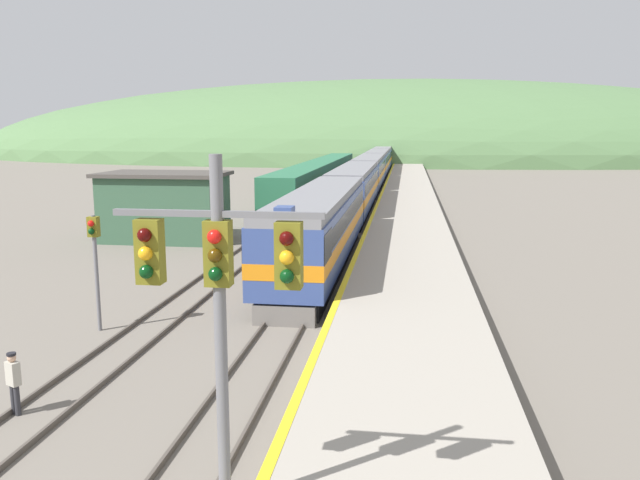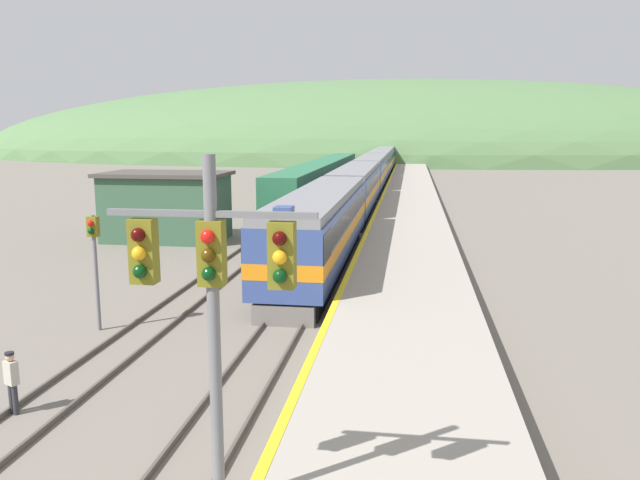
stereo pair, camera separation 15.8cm
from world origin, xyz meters
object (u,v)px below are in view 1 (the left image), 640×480
Objects in this scene: signal_mast_main at (219,295)px; signal_post_siding at (95,249)px; carriage_third at (369,172)px; siding_train at (320,179)px; carriage_second at (354,189)px; express_train_lead_car at (320,227)px; carriage_fourth at (378,163)px; track_worker at (14,380)px; carriage_fifth at (383,157)px.

signal_mast_main is 13.76m from signal_post_siding.
signal_post_siding is (-6.45, -52.25, 0.79)m from carriage_third.
signal_post_siding is (-7.96, 11.11, -1.61)m from signal_mast_main.
carriage_third is 8.95m from siding_train.
carriage_third is (0.00, 20.43, 0.00)m from carriage_second.
express_train_lead_car is 34.01m from siding_train.
track_worker is (-5.32, -79.27, -1.27)m from carriage_fourth.
signal_post_siding is (-6.45, -93.12, 0.79)m from carriage_fifth.
express_train_lead_car reaches higher than carriage_third.
signal_post_siding reaches higher than carriage_fourth.
signal_mast_main reaches higher than carriage_fourth.
signal_post_siding is (-6.45, -10.98, 0.78)m from express_train_lead_car.
signal_post_siding reaches higher than track_worker.
signal_post_siding reaches higher than carriage_second.
signal_post_siding is at bearing -95.07° from carriage_fourth.
signal_post_siding is at bearing -101.46° from carriage_second.
express_train_lead_car is at bearing -90.00° from carriage_fifth.
signal_post_siding is at bearing -93.96° from carriage_fifth.
siding_train is at bearing 89.35° from track_worker.
carriage_fourth and carriage_fifth have the same top height.
carriage_second is at bearing -69.76° from siding_train.
express_train_lead_car reaches higher than carriage_second.
express_train_lead_car is at bearing -90.00° from carriage_fourth.
siding_train is (-4.73, 12.84, -0.23)m from carriage_second.
express_train_lead_car is 1.02× the size of carriage_third.
carriage_third is (0.00, 41.27, -0.01)m from express_train_lead_car.
express_train_lead_car is at bearing 93.91° from signal_mast_main.
carriage_fourth is at bearing 90.00° from carriage_third.
carriage_fourth is at bearing -90.00° from carriage_fifth.
signal_post_siding is 6.99m from track_worker.
carriage_second is at bearing 78.54° from signal_post_siding.
carriage_second and carriage_fourth have the same top height.
signal_mast_main is at bearing -33.58° from track_worker.
carriage_fifth is at bearing 90.83° from signal_mast_main.
carriage_second is at bearing 92.01° from signal_mast_main.
express_train_lead_car is at bearing -90.00° from carriage_second.
carriage_fourth is 72.98m from signal_post_siding.
carriage_third is 1.00× the size of carriage_fourth.
signal_mast_main is (1.51, -83.80, 2.41)m from carriage_fourth.
carriage_second is 43.03m from signal_mast_main.
siding_train is 44.70m from signal_post_siding.
carriage_fourth is at bearing 80.42° from siding_train.
carriage_fourth is at bearing 90.00° from carriage_second.
carriage_second is 1.00× the size of carriage_fourth.
signal_mast_main is (1.51, -63.36, 2.41)m from carriage_third.
carriage_fourth is 0.43× the size of siding_train.
carriage_fifth is at bearing 84.42° from siding_train.
siding_train is (-4.73, -7.60, -0.23)m from carriage_third.
carriage_second reaches higher than siding_train.
signal_post_siding is at bearing 99.78° from track_worker.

